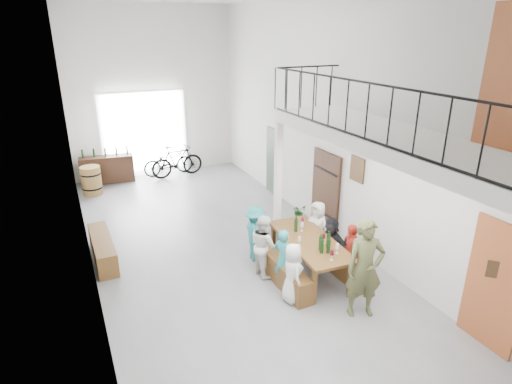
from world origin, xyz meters
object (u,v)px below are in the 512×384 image
bench_inner (279,268)px  serving_counter (107,169)px  oak_barrel (91,181)px  host_standing (365,269)px  bicycle_near (168,162)px  side_bench (103,249)px  tasting_table (309,243)px

bench_inner → serving_counter: bearing=107.9°
bench_inner → serving_counter: serving_counter is taller
oak_barrel → host_standing: bearing=-65.5°
oak_barrel → bicycle_near: (2.58, 0.88, 0.02)m
oak_barrel → serving_counter: 1.09m
oak_barrel → bicycle_near: bicycle_near is taller
side_bench → serving_counter: 5.27m
bench_inner → host_standing: (0.79, -1.59, 0.66)m
bicycle_near → serving_counter: bearing=84.9°
bench_inner → bicycle_near: (-0.36, 7.47, 0.21)m
tasting_table → host_standing: host_standing is taller
tasting_table → serving_counter: size_ratio=1.37×
host_standing → bicycle_near: size_ratio=1.05×
side_bench → oak_barrel: 4.29m
bench_inner → side_bench: side_bench is taller
tasting_table → oak_barrel: size_ratio=2.61×
host_standing → tasting_table: bearing=114.1°
side_bench → oak_barrel: bearing=87.6°
oak_barrel → bicycle_near: size_ratio=0.50×
bench_inner → oak_barrel: bearing=114.4°
tasting_table → bicycle_near: bearing=101.7°
bicycle_near → tasting_table: bearing=-176.2°
bicycle_near → oak_barrel: bearing=105.2°
side_bench → host_standing: 5.55m
tasting_table → host_standing: 1.53m
bench_inner → host_standing: size_ratio=1.17×
bench_inner → side_bench: 3.87m
bench_inner → bicycle_near: size_ratio=1.23×
bench_inner → host_standing: bearing=-63.2°
side_bench → host_standing: host_standing is taller
side_bench → bicycle_near: 5.85m
tasting_table → serving_counter: (-2.99, 7.60, -0.27)m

